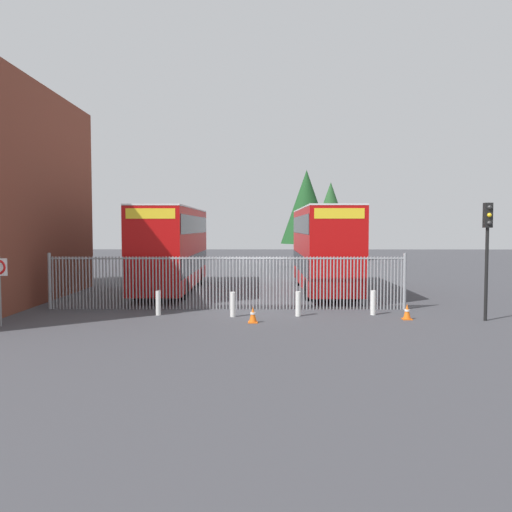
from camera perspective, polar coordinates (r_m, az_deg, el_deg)
ground_plane at (r=29.78m, az=0.08°, el=-3.42°), size 100.00×100.00×0.00m
palisade_fence at (r=21.75m, az=-3.23°, el=-2.74°), size 14.92×0.14×2.35m
double_decker_bus_near_gate at (r=27.74m, az=7.41°, el=1.09°), size 2.54×10.81×4.42m
double_decker_bus_behind_fence_left at (r=28.10m, az=-9.13°, el=1.11°), size 2.54×10.81×4.42m
bollard_near_left at (r=20.71m, az=-10.63°, el=-5.06°), size 0.20×0.20×0.95m
bollard_center_front at (r=19.99m, az=-2.55°, el=-5.30°), size 0.20×0.20×0.95m
bollard_near_right at (r=20.18m, az=4.62°, el=-5.23°), size 0.20×0.20×0.95m
bollard_far_right at (r=20.92m, az=12.66°, el=-5.00°), size 0.20×0.20×0.95m
traffic_cone_by_gate at (r=18.77m, az=-0.34°, el=-6.43°), size 0.34×0.34×0.59m
traffic_cone_mid_forecourt at (r=20.20m, az=16.16°, el=-5.87°), size 0.34×0.34×0.59m
traffic_light_kerbside at (r=20.71m, az=23.94°, el=1.70°), size 0.28×0.33×4.30m
tree_tall_back at (r=44.40m, az=5.53°, el=5.35°), size 4.33×4.33×8.21m
tree_short_side at (r=51.89m, az=8.15°, el=5.03°), size 3.74×3.74×7.81m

